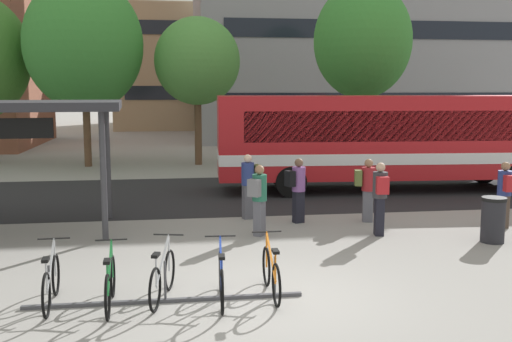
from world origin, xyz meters
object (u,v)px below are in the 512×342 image
at_px(parked_bicycle_silver_2, 163,278).
at_px(street_tree_2, 84,45).
at_px(commuter_olive_pack_4, 249,182).
at_px(trash_bin, 493,220).
at_px(commuter_red_pack_0, 505,190).
at_px(commuter_olive_pack_3, 367,186).
at_px(commuter_grey_pack_1, 259,196).
at_px(city_bus, 397,138).
at_px(street_tree_0, 363,41).
at_px(parked_bicycle_orange_4, 271,274).
at_px(commuter_black_pack_5, 297,186).
at_px(commuter_red_pack_2, 380,194).
at_px(parked_bicycle_silver_0, 51,283).
at_px(parked_bicycle_green_1, 110,284).
at_px(street_tree_1, 197,61).
at_px(parked_bicycle_blue_3, 221,279).

height_order(parked_bicycle_silver_2, street_tree_2, street_tree_2).
distance_m(commuter_olive_pack_4, trash_bin, 6.06).
relative_size(commuter_red_pack_0, commuter_olive_pack_3, 1.00).
relative_size(commuter_grey_pack_1, commuter_olive_pack_4, 0.97).
bearing_deg(commuter_olive_pack_4, city_bus, -162.21).
xyz_separation_m(parked_bicycle_silver_2, street_tree_0, (8.69, 16.53, 5.14)).
bearing_deg(commuter_red_pack_0, commuter_olive_pack_4, 75.05).
bearing_deg(street_tree_0, parked_bicycle_orange_4, -112.60).
xyz_separation_m(commuter_olive_pack_3, trash_bin, (2.15, -2.41, -0.43)).
bearing_deg(commuter_olive_pack_3, commuter_black_pack_5, -172.13).
relative_size(commuter_red_pack_0, commuter_olive_pack_4, 0.96).
xyz_separation_m(commuter_red_pack_0, commuter_red_pack_2, (-3.34, -0.32, 0.05)).
distance_m(commuter_olive_pack_4, commuter_black_pack_5, 1.34).
bearing_deg(street_tree_0, commuter_red_pack_0, -91.63).
distance_m(city_bus, parked_bicycle_silver_0, 13.68).
bearing_deg(parked_bicycle_green_1, trash_bin, -71.38).
bearing_deg(commuter_grey_pack_1, street_tree_2, 59.05).
bearing_deg(commuter_grey_pack_1, street_tree_0, 8.70).
height_order(parked_bicycle_orange_4, commuter_red_pack_0, commuter_red_pack_0).
relative_size(parked_bicycle_silver_0, commuter_grey_pack_1, 1.03).
distance_m(parked_bicycle_green_1, parked_bicycle_orange_4, 2.62).
xyz_separation_m(parked_bicycle_silver_2, commuter_red_pack_2, (5.00, 3.64, 0.62)).
relative_size(city_bus, commuter_grey_pack_1, 7.24).
relative_size(city_bus, street_tree_2, 1.48).
bearing_deg(commuter_grey_pack_1, commuter_red_pack_0, -54.32).
xyz_separation_m(city_bus, commuter_black_pack_5, (-4.39, -4.48, -0.81)).
distance_m(city_bus, commuter_red_pack_0, 5.85).
xyz_separation_m(parked_bicycle_green_1, parked_bicycle_orange_4, (2.61, 0.19, 0.00)).
bearing_deg(commuter_grey_pack_1, commuter_olive_pack_4, 35.66).
bearing_deg(street_tree_1, commuter_red_pack_0, -62.81).
distance_m(parked_bicycle_silver_0, parked_bicycle_blue_3, 2.71).
height_order(parked_bicycle_orange_4, commuter_olive_pack_3, commuter_olive_pack_3).
height_order(commuter_olive_pack_3, street_tree_2, street_tree_2).
xyz_separation_m(parked_bicycle_orange_4, commuter_olive_pack_4, (0.40, 5.94, 0.61)).
relative_size(parked_bicycle_silver_0, commuter_olive_pack_3, 1.05).
xyz_separation_m(parked_bicycle_green_1, commuter_red_pack_2, (5.82, 3.86, 0.62)).
bearing_deg(commuter_grey_pack_1, parked_bicycle_silver_2, -172.36).
distance_m(commuter_red_pack_0, trash_bin, 1.67).
bearing_deg(commuter_red_pack_2, commuter_olive_pack_3, 0.99).
distance_m(commuter_red_pack_0, commuter_olive_pack_4, 6.44).
bearing_deg(commuter_black_pack_5, street_tree_0, 44.95).
relative_size(city_bus, commuter_black_pack_5, 7.26).
distance_m(commuter_olive_pack_3, street_tree_2, 15.72).
bearing_deg(parked_bicycle_blue_3, city_bus, -31.15).
xyz_separation_m(parked_bicycle_blue_3, street_tree_0, (7.75, 16.76, 5.14)).
distance_m(trash_bin, street_tree_2, 18.93).
distance_m(commuter_grey_pack_1, street_tree_1, 13.97).
bearing_deg(commuter_olive_pack_3, parked_bicycle_blue_3, -116.31).
distance_m(commuter_red_pack_2, street_tree_0, 14.15).
distance_m(parked_bicycle_green_1, commuter_black_pack_5, 6.91).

